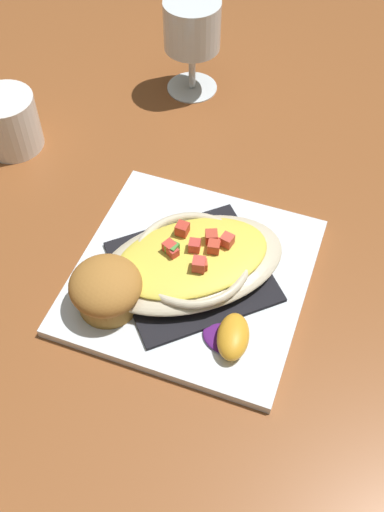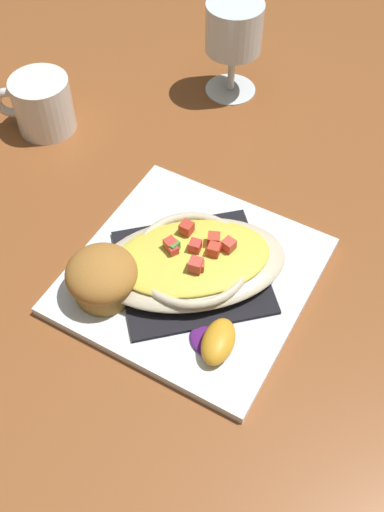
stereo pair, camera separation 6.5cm
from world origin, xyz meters
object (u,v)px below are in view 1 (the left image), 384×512
object	(u,v)px
gratin_dish	(192,261)
coffee_mug	(8,125)
stemmed_glass	(192,31)
square_plate	(192,276)
muffin	(106,289)
orange_garnish	(231,337)

from	to	relation	value
gratin_dish	coffee_mug	world-z (taller)	coffee_mug
gratin_dish	stemmed_glass	size ratio (longest dim) A/B	1.77
square_plate	muffin	bearing A→B (deg)	-126.17
square_plate	orange_garnish	distance (m)	0.10
square_plate	stemmed_glass	size ratio (longest dim) A/B	1.86
muffin	orange_garnish	size ratio (longest dim) A/B	1.22
square_plate	gratin_dish	size ratio (longest dim) A/B	1.06
muffin	gratin_dish	bearing A→B (deg)	53.85
gratin_dish	orange_garnish	world-z (taller)	gratin_dish
muffin	stemmed_glass	xyz separation A→B (m)	(-0.11, 0.38, 0.05)
stemmed_glass	orange_garnish	bearing A→B (deg)	-55.92
muffin	stemmed_glass	bearing A→B (deg)	105.91
gratin_dish	coffee_mug	bearing A→B (deg)	166.01
coffee_mug	stemmed_glass	world-z (taller)	stemmed_glass
muffin	coffee_mug	xyz separation A→B (m)	(-0.26, 0.16, -0.01)
muffin	square_plate	bearing A→B (deg)	53.83
square_plate	gratin_dish	bearing A→B (deg)	69.33
gratin_dish	orange_garnish	distance (m)	0.10
square_plate	muffin	distance (m)	0.10
muffin	coffee_mug	world-z (taller)	coffee_mug
coffee_mug	muffin	bearing A→B (deg)	-31.30
orange_garnish	stemmed_glass	size ratio (longest dim) A/B	0.46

